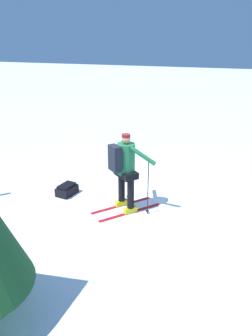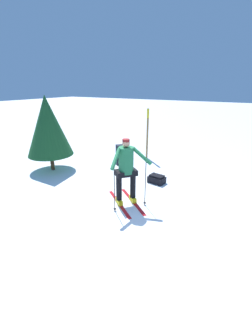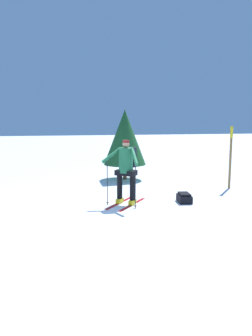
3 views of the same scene
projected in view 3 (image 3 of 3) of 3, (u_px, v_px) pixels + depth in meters
name	position (u px, v px, depth m)	size (l,w,h in m)	color
ground_plane	(115.00, 206.00, 8.80)	(80.00, 80.00, 0.00)	white
skier	(126.00, 167.00, 8.90)	(1.53, 1.35, 1.75)	red
dropped_backpack	(184.00, 198.00, 9.18)	(0.56, 0.41, 0.27)	black
trail_marker	(231.00, 153.00, 10.87)	(0.09, 0.09, 2.09)	olive
pine_tree	(125.00, 137.00, 12.47)	(1.61, 1.61, 2.69)	#4C331E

